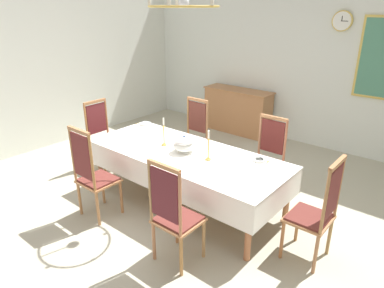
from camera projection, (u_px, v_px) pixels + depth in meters
name	position (u px, v px, depth m)	size (l,w,h in m)	color
ground	(183.00, 205.00, 4.74)	(6.73, 6.43, 0.04)	#A9A590
back_wall	(298.00, 58.00, 6.46)	(6.73, 0.08, 3.19)	silver
left_wall	(37.00, 61.00, 6.16)	(0.08, 6.43, 3.19)	silver
dining_table	(185.00, 157.00, 4.52)	(2.69, 1.09, 0.75)	#A86F4A
tablecloth	(185.00, 158.00, 4.52)	(2.71, 1.11, 0.34)	white
chair_south_a	(93.00, 173.00, 4.26)	(0.44, 0.42, 1.21)	#AB764B
chair_north_a	(192.00, 134.00, 5.63)	(0.44, 0.42, 1.14)	#A86F4B
chair_south_b	(174.00, 213.00, 3.47)	(0.44, 0.42, 1.17)	#A7653B
chair_north_b	(267.00, 156.00, 4.84)	(0.44, 0.42, 1.11)	#AF673F
chair_head_west	(103.00, 135.00, 5.59)	(0.42, 0.44, 1.12)	#9E643D
chair_head_east	(317.00, 211.00, 3.51)	(0.42, 0.44, 1.18)	#AA663B
soup_tureen	(184.00, 144.00, 4.46)	(0.29, 0.29, 0.23)	white
candlestick_west	(164.00, 134.00, 4.65)	(0.07, 0.07, 0.39)	gold
candlestick_east	(208.00, 148.00, 4.21)	(0.07, 0.07, 0.38)	gold
bowl_near_left	(146.00, 124.00, 5.50)	(0.17, 0.17, 0.03)	white
bowl_near_right	(260.00, 160.00, 4.23)	(0.14, 0.14, 0.03)	white
spoon_primary	(142.00, 123.00, 5.59)	(0.06, 0.17, 0.01)	gold
spoon_secondary	(268.00, 162.00, 4.19)	(0.05, 0.18, 0.01)	gold
sideboard	(238.00, 111.00, 7.28)	(1.44, 0.48, 0.90)	#A56E44
mounted_clock	(342.00, 21.00, 5.73)	(0.33, 0.06, 0.33)	#D1B251
chandelier	(184.00, 6.00, 3.83)	(0.80, 0.79, 0.66)	gold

